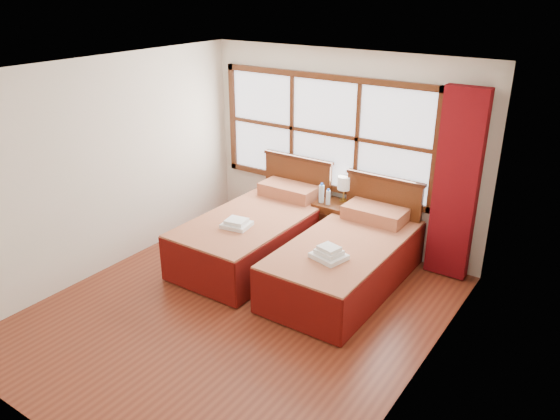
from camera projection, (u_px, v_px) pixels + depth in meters
The scene contains 15 objects.
floor at pixel (239, 311), 6.03m from camera, with size 4.50×4.50×0.00m, color brown.
ceiling at pixel (230, 72), 5.02m from camera, with size 4.50×4.50×0.00m, color white.
wall_back at pixel (341, 150), 7.23m from camera, with size 4.00×4.00×0.00m, color silver.
wall_left at pixel (105, 167), 6.56m from camera, with size 4.50×4.50×0.00m, color silver.
wall_right at pixel (425, 254), 4.48m from camera, with size 4.50×4.50×0.00m, color silver.
window at pixel (324, 133), 7.26m from camera, with size 3.16×0.06×1.56m.
curtain at pixel (456, 186), 6.34m from camera, with size 0.50×0.16×2.30m, color maroon.
bed_left at pixel (258, 232), 7.12m from camera, with size 1.16×2.26×1.14m.
bed_right at pixel (347, 259), 6.44m from camera, with size 1.13×2.18×1.10m.
nightstand at pixel (333, 225), 7.38m from camera, with size 0.48×0.47×0.64m.
towels_left at pixel (237, 224), 6.62m from camera, with size 0.37×0.33×0.10m.
towels_right at pixel (329, 254), 5.91m from camera, with size 0.41×0.37×0.14m.
lamp at pixel (344, 184), 7.23m from camera, with size 0.18×0.18×0.35m.
bottle_near at pixel (321, 194), 7.24m from camera, with size 0.07×0.07×0.27m.
bottle_far at pixel (328, 197), 7.17m from camera, with size 0.06×0.06×0.22m.
Camera 1 is at (3.27, -3.97, 3.38)m, focal length 35.00 mm.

